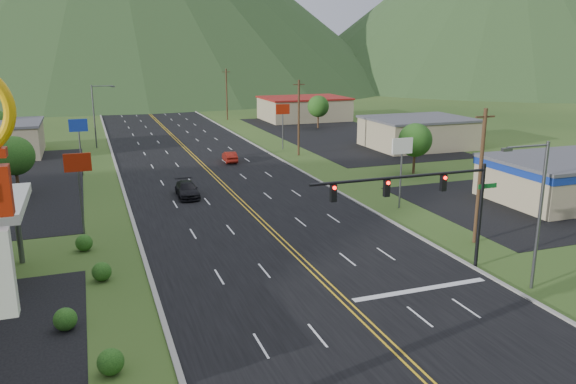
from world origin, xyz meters
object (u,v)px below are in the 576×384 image
object	(u,v)px
streetlight_east	(536,207)
streetlight_west	(96,112)
traffic_signal	(429,195)
car_dark_mid	(187,190)
car_red_far	(230,157)

from	to	relation	value
streetlight_east	streetlight_west	xyz separation A→B (m)	(-22.86, 60.00, 0.00)
traffic_signal	streetlight_east	size ratio (longest dim) A/B	1.46
streetlight_east	streetlight_west	bearing A→B (deg)	110.86
traffic_signal	car_dark_mid	distance (m)	27.09
traffic_signal	streetlight_east	xyz separation A→B (m)	(4.70, -4.00, -0.15)
traffic_signal	streetlight_west	world-z (taller)	streetlight_west
car_red_far	streetlight_east	bearing A→B (deg)	103.82
car_dark_mid	car_red_far	xyz separation A→B (m)	(8.06, 15.19, -0.04)
streetlight_west	car_red_far	bearing A→B (deg)	-47.09
streetlight_east	car_dark_mid	world-z (taller)	streetlight_east
traffic_signal	car_red_far	bearing A→B (deg)	94.14
car_dark_mid	car_red_far	distance (m)	17.20
streetlight_east	car_dark_mid	xyz separation A→B (m)	(-15.62, 28.35, -4.47)
traffic_signal	streetlight_west	xyz separation A→B (m)	(-18.16, 56.00, -0.15)
traffic_signal	streetlight_east	distance (m)	6.17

